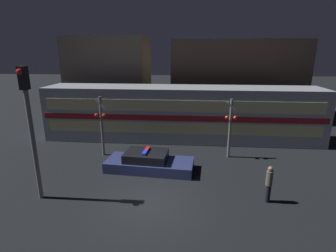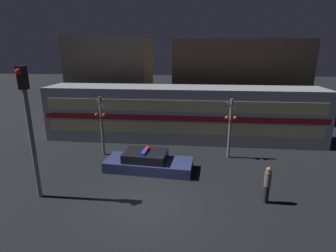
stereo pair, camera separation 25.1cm
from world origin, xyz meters
The scene contains 9 objects.
ground_plane centered at (0.00, 0.00, 0.00)m, with size 120.00×120.00×0.00m, color black.
train centered at (1.04, 8.67, 1.89)m, with size 19.23×3.01×3.78m.
police_car centered at (-0.51, 3.24, 0.41)m, with size 4.77×2.17×1.13m.
pedestrian centered at (5.00, 0.58, 0.84)m, with size 0.27×0.27×1.63m.
crossing_signal_near centered at (4.00, 5.38, 1.94)m, with size 0.68×0.33×3.56m.
crossing_signal_far centered at (-3.63, 5.07, 1.98)m, with size 0.68×0.33×3.64m.
traffic_light_corner centered at (-4.79, 0.04, 3.38)m, with size 0.30×0.46×5.64m.
building_left centered at (-6.18, 15.43, 3.73)m, with size 7.31×5.09×7.46m.
building_center centered at (5.71, 15.98, 3.57)m, with size 11.62×6.13×7.15m.
Camera 1 is at (1.64, -9.62, 6.20)m, focal length 28.00 mm.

